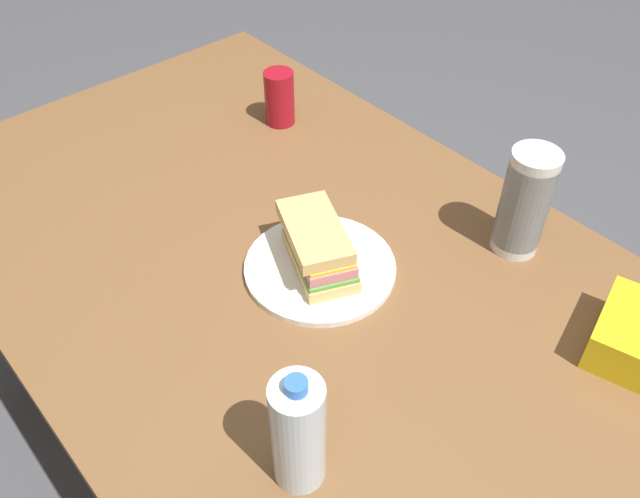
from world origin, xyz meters
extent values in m
plane|color=#4C4C51|center=(0.00, 0.00, 0.00)|extent=(8.00, 8.00, 0.00)
cube|color=brown|center=(0.00, 0.00, 0.74)|extent=(1.56, 0.94, 0.04)
cylinder|color=brown|center=(0.70, -0.39, 0.36)|extent=(0.07, 0.07, 0.72)
cylinder|color=white|center=(-0.05, -0.02, 0.77)|extent=(0.26, 0.26, 0.01)
cube|color=#DBB26B|center=(-0.05, -0.02, 0.78)|extent=(0.19, 0.15, 0.02)
cube|color=#599E3F|center=(-0.05, -0.02, 0.80)|extent=(0.18, 0.14, 0.01)
cube|color=#C6727A|center=(-0.05, -0.02, 0.81)|extent=(0.18, 0.14, 0.02)
cube|color=yellow|center=(-0.05, -0.02, 0.83)|extent=(0.17, 0.13, 0.01)
cube|color=#DBB26B|center=(-0.04, -0.02, 0.84)|extent=(0.19, 0.15, 0.02)
cylinder|color=maroon|center=(0.36, -0.26, 0.82)|extent=(0.07, 0.07, 0.12)
cylinder|color=silver|center=(-0.32, 0.25, 0.85)|extent=(0.07, 0.07, 0.19)
cylinder|color=blue|center=(-0.32, 0.25, 0.96)|extent=(0.03, 0.03, 0.02)
cylinder|color=silver|center=(-0.24, -0.32, 0.81)|extent=(0.08, 0.08, 0.09)
cylinder|color=silver|center=(-0.24, -0.32, 0.83)|extent=(0.08, 0.08, 0.09)
cylinder|color=silver|center=(-0.24, -0.32, 0.84)|extent=(0.08, 0.08, 0.09)
cylinder|color=silver|center=(-0.24, -0.32, 0.86)|extent=(0.08, 0.08, 0.09)
cylinder|color=silver|center=(-0.24, -0.32, 0.88)|extent=(0.08, 0.08, 0.09)
cylinder|color=silver|center=(-0.24, -0.32, 0.90)|extent=(0.08, 0.08, 0.09)
cylinder|color=silver|center=(-0.24, -0.32, 0.92)|extent=(0.08, 0.08, 0.09)
camera|label=1|loc=(-0.66, 0.51, 1.58)|focal=37.14mm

